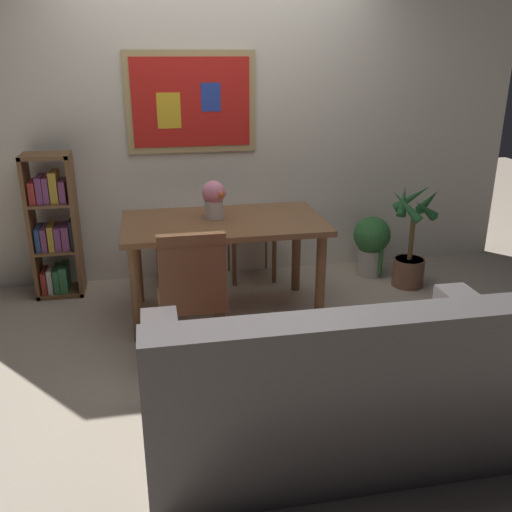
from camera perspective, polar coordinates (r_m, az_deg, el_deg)
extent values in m
plane|color=tan|center=(3.85, -1.11, -8.52)|extent=(12.00, 12.00, 0.00)
cube|color=silver|center=(4.73, -4.07, 13.43)|extent=(5.20, 0.10, 2.60)
cube|color=tan|center=(4.62, -6.64, 15.34)|extent=(1.03, 0.02, 0.79)
cube|color=red|center=(4.61, -6.62, 15.33)|extent=(0.93, 0.01, 0.69)
cube|color=gold|center=(4.60, -8.91, 14.47)|extent=(0.19, 0.00, 0.28)
cube|color=#263FA5|center=(4.61, -4.64, 15.89)|extent=(0.16, 0.00, 0.22)
cube|color=brown|center=(3.97, -3.35, 3.40)|extent=(1.42, 0.81, 0.04)
cylinder|color=brown|center=(3.76, -12.14, -3.92)|extent=(0.07, 0.07, 0.69)
cylinder|color=brown|center=(3.93, 6.60, -2.54)|extent=(0.07, 0.07, 0.69)
cylinder|color=brown|center=(4.37, -12.08, -0.48)|extent=(0.07, 0.07, 0.69)
cylinder|color=brown|center=(4.51, 4.15, 0.59)|extent=(0.07, 0.07, 0.69)
cube|color=brown|center=(4.70, -8.02, 2.46)|extent=(0.40, 0.40, 0.03)
cube|color=#997A66|center=(4.69, -8.03, 2.78)|extent=(0.36, 0.36, 0.03)
cylinder|color=brown|center=(4.94, -6.04, 0.68)|extent=(0.04, 0.04, 0.42)
cylinder|color=brown|center=(4.92, -9.98, 0.42)|extent=(0.04, 0.04, 0.42)
cylinder|color=brown|center=(4.62, -5.65, -0.70)|extent=(0.04, 0.04, 0.42)
cylinder|color=brown|center=(4.60, -9.87, -0.98)|extent=(0.04, 0.04, 0.42)
cube|color=brown|center=(4.80, -8.29, 5.85)|extent=(0.38, 0.04, 0.46)
cube|color=brown|center=(4.76, -8.41, 8.19)|extent=(0.38, 0.05, 0.06)
cube|color=brown|center=(4.74, -0.55, 2.84)|extent=(0.40, 0.40, 0.03)
cube|color=#997A66|center=(4.73, -0.55, 3.15)|extent=(0.36, 0.36, 0.03)
cylinder|color=brown|center=(5.00, 1.02, 1.05)|extent=(0.04, 0.04, 0.42)
cylinder|color=brown|center=(4.95, -2.84, 0.81)|extent=(0.04, 0.04, 0.42)
cylinder|color=brown|center=(4.69, 1.88, -0.28)|extent=(0.04, 0.04, 0.42)
cylinder|color=brown|center=(4.63, -2.23, -0.56)|extent=(0.04, 0.04, 0.42)
cube|color=brown|center=(4.85, -0.95, 6.19)|extent=(0.38, 0.04, 0.46)
cube|color=brown|center=(4.80, -0.97, 8.51)|extent=(0.38, 0.05, 0.06)
cube|color=brown|center=(3.41, -6.61, -4.41)|extent=(0.40, 0.40, 0.03)
cube|color=#997A66|center=(3.40, -6.63, -3.99)|extent=(0.36, 0.36, 0.03)
cylinder|color=brown|center=(3.36, -9.14, -9.30)|extent=(0.04, 0.04, 0.42)
cylinder|color=brown|center=(3.38, -3.30, -8.86)|extent=(0.04, 0.04, 0.42)
cylinder|color=brown|center=(3.66, -9.36, -6.71)|extent=(0.04, 0.04, 0.42)
cylinder|color=brown|center=(3.68, -4.03, -6.33)|extent=(0.04, 0.04, 0.42)
cube|color=brown|center=(3.15, -6.51, -1.74)|extent=(0.38, 0.04, 0.46)
cube|color=brown|center=(3.08, -6.65, 1.72)|extent=(0.38, 0.05, 0.06)
cube|color=#514C4C|center=(2.90, 7.59, -14.74)|extent=(1.80, 0.84, 0.40)
cube|color=#514C4C|center=(2.42, 10.45, -10.73)|extent=(1.80, 0.20, 0.44)
cube|color=#514C4C|center=(2.61, -9.57, -11.03)|extent=(0.18, 0.80, 0.22)
cube|color=#514C4C|center=(3.07, 22.49, -7.34)|extent=(0.18, 0.80, 0.22)
cube|color=maroon|center=(2.45, -0.89, -11.49)|extent=(0.32, 0.16, 0.33)
cube|color=maroon|center=(2.56, 9.24, -10.34)|extent=(0.32, 0.16, 0.33)
cube|color=brown|center=(4.67, -21.94, 2.73)|extent=(0.03, 0.28, 1.13)
cube|color=brown|center=(4.62, -17.92, 3.03)|extent=(0.03, 0.28, 1.13)
cube|color=brown|center=(4.82, -19.17, -3.38)|extent=(0.36, 0.28, 0.03)
cube|color=brown|center=(4.52, -20.77, 9.57)|extent=(0.36, 0.28, 0.03)
cube|color=brown|center=(4.70, -19.67, 0.68)|extent=(0.30, 0.28, 0.02)
cube|color=brown|center=(4.59, -20.22, 5.13)|extent=(0.30, 0.28, 0.02)
cube|color=#B2332D|center=(4.80, -20.71, -2.32)|extent=(0.04, 0.22, 0.18)
cube|color=beige|center=(4.79, -20.18, -2.19)|extent=(0.04, 0.22, 0.20)
cube|color=#337247|center=(4.79, -19.60, -2.18)|extent=(0.04, 0.22, 0.19)
cube|color=#337247|center=(4.77, -18.97, -2.03)|extent=(0.06, 0.22, 0.21)
cube|color=#2D4C8C|center=(4.69, -21.26, 1.76)|extent=(0.04, 0.22, 0.18)
cube|color=#7F3F72|center=(4.68, -20.72, 1.78)|extent=(0.04, 0.22, 0.18)
cube|color=gold|center=(4.67, -20.10, 1.92)|extent=(0.04, 0.22, 0.20)
cube|color=#7F3F72|center=(4.66, -19.47, 1.89)|extent=(0.05, 0.22, 0.18)
cube|color=#7F3F72|center=(4.65, -18.78, 1.97)|extent=(0.05, 0.22, 0.19)
cube|color=black|center=(4.64, -18.08, 2.29)|extent=(0.05, 0.22, 0.24)
cube|color=#B2332D|center=(4.59, -21.78, 6.14)|extent=(0.05, 0.22, 0.17)
cube|color=#7F3F72|center=(4.58, -21.14, 6.41)|extent=(0.05, 0.22, 0.20)
cube|color=#7F3F72|center=(4.57, -20.55, 6.44)|extent=(0.04, 0.22, 0.20)
cube|color=gold|center=(4.56, -19.87, 6.73)|extent=(0.06, 0.22, 0.24)
cube|color=#7F3F72|center=(4.56, -19.08, 6.37)|extent=(0.05, 0.22, 0.17)
cylinder|color=#B2ADA3|center=(4.98, 11.58, -0.57)|extent=(0.22, 0.22, 0.24)
cylinder|color=#332319|center=(4.95, 11.67, 0.62)|extent=(0.20, 0.20, 0.02)
sphere|color=#2D6B33|center=(4.90, 11.78, 2.12)|extent=(0.32, 0.32, 0.32)
cylinder|color=#2D6B33|center=(4.89, 12.64, -0.57)|extent=(0.03, 0.03, 0.24)
cylinder|color=#2D6B33|center=(5.07, 12.41, 0.17)|extent=(0.03, 0.03, 0.25)
cylinder|color=brown|center=(4.83, 15.29, -1.61)|extent=(0.26, 0.26, 0.23)
cylinder|color=#332319|center=(4.79, 15.41, -0.42)|extent=(0.23, 0.23, 0.02)
cylinder|color=brown|center=(4.73, 15.63, 1.89)|extent=(0.04, 0.04, 0.39)
cone|color=#235B2D|center=(4.72, 17.23, 5.43)|extent=(0.11, 0.27, 0.26)
cone|color=#235B2D|center=(4.80, 15.64, 5.77)|extent=(0.33, 0.17, 0.26)
cone|color=#235B2D|center=(4.65, 14.83, 5.49)|extent=(0.18, 0.23, 0.25)
cone|color=#235B2D|center=(4.52, 15.11, 4.96)|extent=(0.24, 0.28, 0.26)
cone|color=#235B2D|center=(4.57, 16.91, 4.59)|extent=(0.26, 0.14, 0.20)
cylinder|color=beige|center=(4.01, -4.31, 4.79)|extent=(0.13, 0.13, 0.13)
sphere|color=pink|center=(3.98, -4.36, 6.51)|extent=(0.17, 0.17, 0.17)
sphere|color=silver|center=(4.02, -4.95, 6.93)|extent=(0.06, 0.06, 0.06)
sphere|color=#D86633|center=(3.93, -3.73, 6.30)|extent=(0.06, 0.06, 0.06)
sphere|color=pink|center=(4.00, -3.48, 6.48)|extent=(0.06, 0.06, 0.06)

